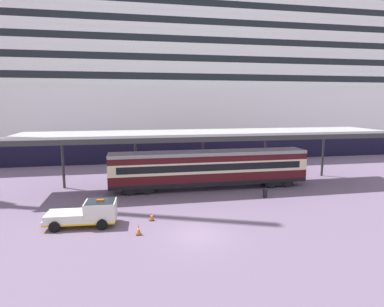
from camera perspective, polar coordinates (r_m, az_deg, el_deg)
name	(u,v)px	position (r m, az deg, el deg)	size (l,w,h in m)	color
ground_plane	(199,235)	(23.21, 1.22, -14.42)	(400.00, 400.00, 0.00)	slate
cruise_ship	(87,77)	(63.58, -18.30, 12.92)	(168.85, 27.73, 42.02)	black
platform_canopy	(209,134)	(34.34, 3.04, 3.54)	(38.95, 6.22, 6.19)	#B8B8B8
train_carriage	(210,168)	(34.48, 3.16, -2.55)	(21.27, 2.81, 4.11)	black
service_truck	(88,213)	(25.78, -18.08, -10.07)	(5.31, 2.48, 2.02)	silver
traffic_cone_near	(152,216)	(25.93, -7.22, -11.08)	(0.36, 0.36, 0.70)	black
traffic_cone_mid	(139,230)	(23.45, -9.51, -13.29)	(0.36, 0.36, 0.77)	black
quay_bollard	(265,192)	(32.45, 12.96, -6.77)	(0.48, 0.48, 0.96)	black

